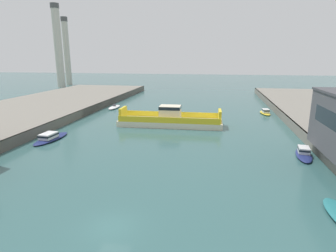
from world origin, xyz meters
name	(u,v)px	position (x,y,z in m)	size (l,w,h in m)	color
ground_plane	(111,227)	(0.00, 0.00, 0.00)	(400.00, 400.00, 0.00)	#335B5B
chain_ferry	(170,120)	(-1.09, 33.78, 1.16)	(20.04, 6.16, 3.89)	beige
moored_boat_near_left	(265,112)	(18.92, 48.68, 0.46)	(2.51, 5.67, 1.25)	yellow
moored_boat_near_right	(114,107)	(-18.62, 49.80, 0.28)	(2.13, 6.56, 1.03)	white
moored_boat_mid_left	(304,153)	(19.52, 19.84, 0.45)	(2.79, 6.29, 1.21)	navy
moored_boat_far_left	(50,137)	(-18.42, 20.69, 0.46)	(3.08, 8.11, 1.24)	navy
smokestack_distant_a	(66,49)	(-62.21, 105.25, 16.32)	(2.97, 2.97, 30.62)	beige
smokestack_distant_b	(58,44)	(-60.50, 95.60, 18.36)	(3.56, 3.56, 34.65)	beige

